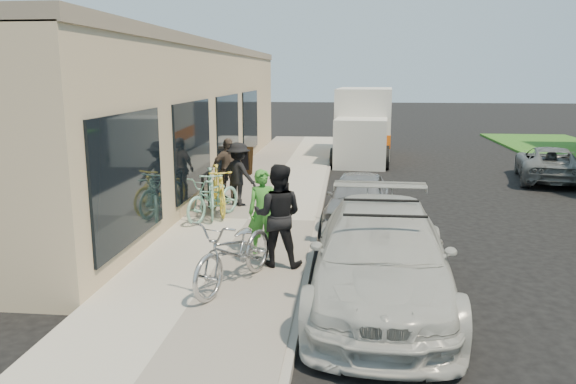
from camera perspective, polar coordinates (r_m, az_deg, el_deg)
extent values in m
plane|color=black|center=(9.59, 4.71, -8.43)|extent=(120.00, 120.00, 0.00)
cube|color=#ABA69A|center=(12.61, -4.08, -3.07)|extent=(3.00, 34.00, 0.15)
cube|color=gray|center=(12.44, 2.98, -3.31)|extent=(0.12, 34.00, 0.13)
cube|color=tan|center=(17.88, -11.73, 7.40)|extent=(3.50, 20.00, 4.00)
cube|color=gray|center=(17.85, -12.02, 14.13)|extent=(3.60, 20.00, 0.25)
cube|color=black|center=(9.85, -15.80, 1.37)|extent=(0.06, 3.00, 2.20)
cube|color=black|center=(13.60, -9.61, 4.44)|extent=(0.06, 3.00, 2.20)
cube|color=black|center=(17.46, -6.10, 6.15)|extent=(0.06, 3.00, 2.20)
cube|color=black|center=(21.38, -3.86, 7.23)|extent=(0.06, 3.00, 2.20)
cylinder|color=black|center=(13.05, -8.62, -0.32)|extent=(0.06, 0.06, 0.89)
cylinder|color=black|center=(13.61, -8.03, 0.20)|extent=(0.06, 0.06, 0.89)
cylinder|color=black|center=(13.25, -8.38, 1.82)|extent=(0.07, 0.59, 0.06)
cube|color=black|center=(17.96, -4.68, 3.09)|extent=(0.55, 0.27, 0.87)
cube|color=black|center=(18.26, -4.41, 3.24)|extent=(0.55, 0.27, 0.87)
cube|color=black|center=(17.92, -4.71, 3.22)|extent=(0.44, 0.18, 0.62)
imported|color=#B8B8B4|center=(8.38, 9.43, -6.43)|extent=(2.19, 4.99, 1.43)
cylinder|color=black|center=(7.66, 9.84, -2.47)|extent=(1.13, 0.04, 0.04)
cylinder|color=black|center=(8.58, 9.44, -0.90)|extent=(1.13, 0.04, 0.04)
imported|color=gray|center=(12.83, 7.14, -0.61)|extent=(1.67, 3.45, 1.14)
cube|color=silver|center=(20.58, 7.39, 4.96)|extent=(1.97, 1.97, 1.75)
cube|color=black|center=(20.54, 7.42, 5.98)|extent=(1.71, 0.17, 0.83)
cube|color=silver|center=(23.28, 7.76, 7.11)|extent=(2.39, 4.02, 2.68)
cube|color=#D9580C|center=(23.33, 7.72, 5.64)|extent=(2.41, 4.04, 0.51)
cylinder|color=black|center=(20.25, 4.68, 3.46)|extent=(0.28, 0.75, 0.74)
cylinder|color=black|center=(20.17, 9.92, 3.28)|extent=(0.28, 0.75, 0.74)
cylinder|color=black|center=(21.25, 4.93, 3.85)|extent=(0.28, 0.75, 0.74)
cylinder|color=black|center=(21.17, 9.93, 3.68)|extent=(0.28, 0.75, 0.74)
cylinder|color=black|center=(24.72, 5.67, 4.96)|extent=(0.28, 0.75, 0.74)
cylinder|color=black|center=(24.65, 9.97, 4.82)|extent=(0.28, 0.75, 0.74)
imported|color=slate|center=(19.53, 25.00, 2.60)|extent=(2.61, 4.24, 1.10)
imported|color=#ACACAE|center=(8.55, -5.39, -6.03)|extent=(1.42, 2.21, 1.10)
imported|color=#3A8D2F|center=(10.04, -2.54, -2.01)|extent=(0.64, 0.52, 1.53)
imported|color=black|center=(9.36, -1.03, -2.38)|extent=(0.89, 0.72, 1.73)
imported|color=#80BFAE|center=(12.84, -7.83, -0.08)|extent=(0.96, 1.85, 1.07)
imported|color=#80BFAE|center=(12.58, -7.56, -0.55)|extent=(1.31, 1.96, 0.97)
imported|color=yellow|center=(13.04, -7.09, 0.19)|extent=(1.15, 1.89, 1.10)
imported|color=black|center=(13.77, -5.04, 1.82)|extent=(1.16, 1.02, 1.56)
imported|color=brown|center=(14.38, -6.15, 2.32)|extent=(0.98, 0.88, 1.60)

